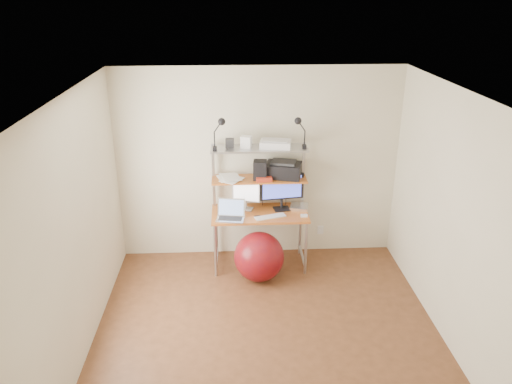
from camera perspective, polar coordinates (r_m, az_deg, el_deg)
room at (r=4.74m, az=1.49°, el=-4.01°), size 3.60×3.60×3.60m
computer_desk at (r=6.22m, az=0.40°, el=-0.31°), size 1.20×0.60×1.57m
wall_outlet at (r=6.85m, az=7.38°, el=-4.32°), size 0.08×0.01×0.12m
monitor_silver at (r=6.27m, az=-1.15°, el=-0.16°), size 0.35×0.17×0.40m
monitor_black at (r=6.25m, az=2.99°, el=0.38°), size 0.55×0.18×0.55m
laptop at (r=6.10m, az=-2.89°, el=-2.56°), size 0.37×0.32×0.29m
keyboard at (r=6.13m, az=1.64°, el=-2.84°), size 0.40×0.22×0.01m
mouse at (r=6.17m, az=5.53°, el=-2.71°), size 0.09×0.05×0.02m
mac_mini at (r=6.39m, az=4.96°, el=-1.68°), size 0.26×0.26×0.04m
phone at (r=6.10m, az=0.26°, el=-2.98°), size 0.09×0.14×0.01m
printer at (r=6.24m, az=3.15°, el=2.58°), size 0.50×0.40×0.21m
nas_cube at (r=6.15m, az=0.46°, el=2.53°), size 0.18×0.18×0.24m
red_box at (r=6.13m, az=0.89°, el=1.54°), size 0.20×0.15×0.05m
scanner at (r=6.08m, az=2.24°, el=5.53°), size 0.40×0.30×0.10m
box_white at (r=6.05m, az=-1.12°, el=5.74°), size 0.15×0.13×0.14m
box_grey at (r=6.10m, az=-3.01°, el=5.63°), size 0.11×0.11×0.10m
clip_lamp_left at (r=5.90m, az=-4.12°, el=7.43°), size 0.16×0.09×0.40m
clip_lamp_right at (r=5.97m, az=4.98°, el=7.53°), size 0.16×0.09×0.39m
exercise_ball at (r=6.14m, az=0.35°, el=-7.40°), size 0.61×0.61×0.61m
paper_stack at (r=6.20m, az=-3.06°, el=1.61°), size 0.37×0.41×0.02m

